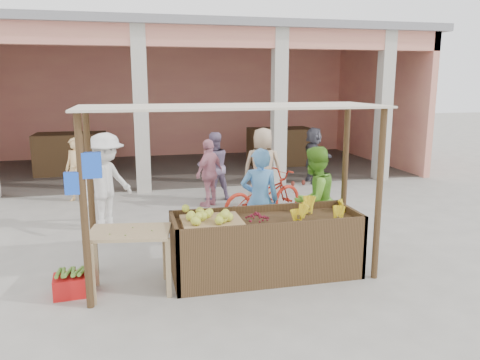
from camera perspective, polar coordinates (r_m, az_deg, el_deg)
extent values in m
plane|color=gray|center=(6.68, -1.08, -11.83)|extent=(60.00, 60.00, 0.00)
cube|color=#EA997A|center=(17.44, -9.19, 9.50)|extent=(14.00, 0.20, 4.00)
cube|color=#EA997A|center=(16.65, 16.38, 9.07)|extent=(0.20, 6.00, 4.00)
cube|color=#EA997A|center=(11.75, -7.28, 17.00)|extent=(14.00, 0.30, 0.50)
cube|color=gray|center=(14.60, -8.58, 17.33)|extent=(14.40, 6.40, 0.20)
cube|color=beige|center=(11.65, -12.00, 8.27)|extent=(0.35, 0.35, 4.00)
cube|color=beige|center=(12.25, 4.78, 8.65)|extent=(0.35, 0.35, 4.00)
cube|color=beige|center=(13.48, 17.13, 8.46)|extent=(0.35, 0.35, 4.00)
cube|color=#503720|center=(14.73, -19.87, 3.05)|extent=(2.00, 1.20, 1.20)
cube|color=#503720|center=(15.39, 4.96, 4.07)|extent=(2.00, 1.20, 1.20)
cube|color=#503720|center=(6.65, 3.16, -8.26)|extent=(2.60, 0.95, 0.80)
cylinder|color=#503720|center=(5.76, -18.47, -3.97)|extent=(0.09, 0.09, 2.35)
cylinder|color=#503720|center=(6.58, 16.58, -1.90)|extent=(0.09, 0.09, 2.35)
cylinder|color=#503720|center=(6.77, -17.73, -1.59)|extent=(0.09, 0.09, 2.35)
cylinder|color=#503720|center=(7.49, 12.62, -0.05)|extent=(0.09, 0.09, 2.35)
cube|color=beige|center=(6.21, -0.87, 8.96)|extent=(4.00, 1.35, 0.03)
cube|color=blue|center=(5.63, -17.64, 1.73)|extent=(0.22, 0.08, 0.30)
cube|color=blue|center=(5.68, -19.72, -0.37)|extent=(0.18, 0.07, 0.26)
cube|color=#A48155|center=(6.36, -3.48, -5.13)|extent=(0.81, 0.70, 0.06)
ellipsoid|color=#E7E344|center=(6.32, -3.49, -4.21)|extent=(0.69, 0.60, 0.15)
ellipsoid|color=maroon|center=(6.46, 2.00, -4.52)|extent=(0.40, 0.32, 0.13)
cube|color=tan|center=(6.17, -13.34, -6.23)|extent=(1.11, 0.83, 0.04)
cube|color=tan|center=(6.06, -17.56, -10.95)|extent=(0.06, 0.06, 0.78)
cube|color=tan|center=(6.05, -8.73, -10.55)|extent=(0.06, 0.06, 0.78)
cube|color=tan|center=(6.60, -17.21, -9.03)|extent=(0.06, 0.06, 0.78)
cube|color=tan|center=(6.59, -9.15, -8.66)|extent=(0.06, 0.06, 0.78)
cube|color=red|center=(6.51, -19.55, -11.95)|extent=(0.53, 0.40, 0.26)
ellipsoid|color=maroon|center=(12.30, 6.48, 0.48)|extent=(0.39, 0.39, 0.53)
ellipsoid|color=maroon|center=(12.44, 7.77, 0.58)|extent=(0.39, 0.39, 0.53)
imported|color=#5398E2|center=(7.47, 2.42, -2.02)|extent=(0.75, 0.61, 1.79)
imported|color=#64B02D|center=(7.49, 8.99, -2.08)|extent=(1.00, 0.86, 1.80)
imported|color=#A62314|center=(9.23, 2.83, -1.79)|extent=(1.33, 2.04, 1.01)
imported|color=silver|center=(8.81, -15.98, 0.18)|extent=(1.29, 1.35, 1.94)
imported|color=#D08396|center=(10.20, -3.75, 1.15)|extent=(1.01, 1.00, 1.58)
imported|color=tan|center=(10.02, 2.79, 1.98)|extent=(1.08, 0.90, 1.93)
imported|color=#464550|center=(12.69, 8.97, 3.17)|extent=(0.63, 1.48, 1.58)
imported|color=#F0C47F|center=(11.23, -19.38, 1.34)|extent=(0.71, 0.66, 1.52)
imported|color=gray|center=(10.72, -3.23, 2.05)|extent=(0.90, 0.61, 1.71)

